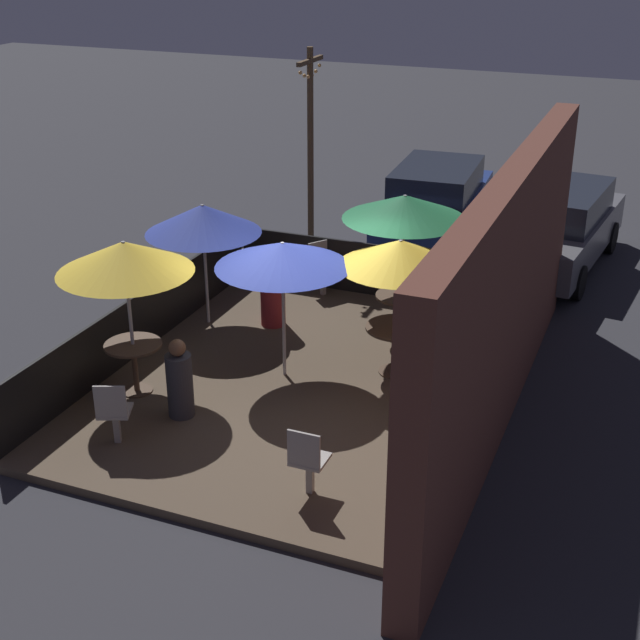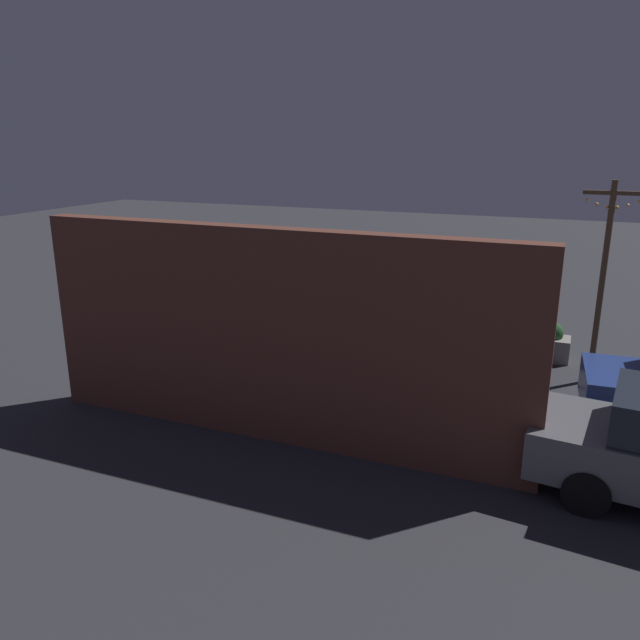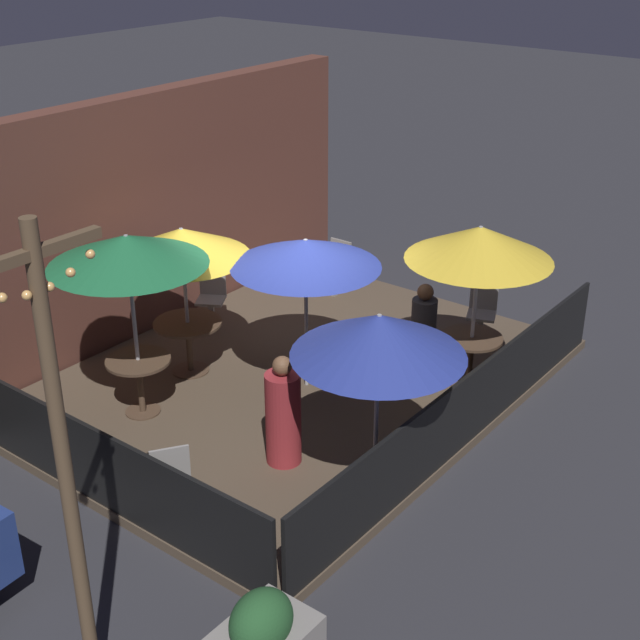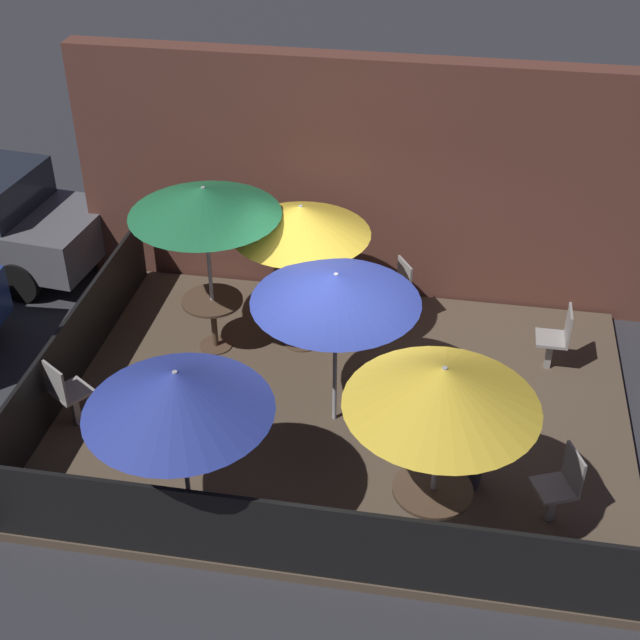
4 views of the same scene
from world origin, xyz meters
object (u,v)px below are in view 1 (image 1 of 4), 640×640
(dining_table_1, at_px, (401,304))
(patron_0, at_px, (180,382))
(patio_umbrella_0, at_px, (400,253))
(patio_umbrella_2, at_px, (124,257))
(dining_table_2, at_px, (134,354))
(patio_chair_2, at_px, (308,459))
(parked_car_1, at_px, (557,226))
(patio_umbrella_1, at_px, (405,207))
(patio_chair_1, at_px, (114,411))
(patron_1, at_px, (273,291))
(patio_chair_3, at_px, (321,266))
(patio_umbrella_4, at_px, (283,255))
(patio_umbrella_3, at_px, (203,219))
(parked_car_0, at_px, (435,202))
(patio_chair_0, at_px, (421,386))
(planter_box, at_px, (241,248))
(dining_table_0, at_px, (397,336))
(light_post, at_px, (310,146))

(dining_table_1, xyz_separation_m, patron_0, (3.43, -2.02, -0.09))
(patio_umbrella_0, height_order, patron_0, patio_umbrella_0)
(patio_umbrella_2, xyz_separation_m, dining_table_1, (-3.09, 2.95, -1.45))
(dining_table_2, distance_m, patron_0, 0.99)
(patio_chair_2, height_order, parked_car_1, parked_car_1)
(patio_umbrella_1, xyz_separation_m, patio_chair_1, (4.39, -2.41, -1.69))
(dining_table_2, height_order, parked_car_1, parked_car_1)
(dining_table_2, xyz_separation_m, patron_0, (0.34, 0.93, -0.08))
(patio_chair_1, height_order, patio_chair_2, same)
(patio_chair_2, bearing_deg, patio_umbrella_0, -0.00)
(patio_chair_1, height_order, patron_1, patron_1)
(patron_1, bearing_deg, patio_chair_3, -73.99)
(patio_umbrella_4, bearing_deg, patio_umbrella_1, 146.59)
(patio_umbrella_3, bearing_deg, dining_table_1, 100.87)
(patio_umbrella_4, xyz_separation_m, dining_table_1, (-1.82, 1.20, -1.29))
(dining_table_1, distance_m, parked_car_0, 5.22)
(patio_umbrella_0, bearing_deg, patio_chair_0, 31.17)
(patio_chair_2, relative_size, patio_chair_3, 0.97)
(patio_umbrella_3, bearing_deg, patio_chair_3, 145.67)
(patio_umbrella_4, xyz_separation_m, patron_0, (1.60, -0.81, -1.38))
(patio_umbrella_3, bearing_deg, parked_car_0, 158.27)
(planter_box, bearing_deg, patron_0, 18.84)
(patio_umbrella_0, distance_m, dining_table_1, 1.75)
(patio_chair_0, bearing_deg, dining_table_0, -0.00)
(dining_table_0, relative_size, patio_chair_3, 0.98)
(patron_0, height_order, planter_box, patron_0)
(patio_umbrella_4, distance_m, dining_table_2, 2.51)
(patio_umbrella_0, xyz_separation_m, dining_table_1, (-1.14, -0.30, -1.29))
(dining_table_2, distance_m, light_post, 6.39)
(patio_umbrella_4, height_order, light_post, light_post)
(patio_umbrella_1, bearing_deg, dining_table_1, -14.04)
(patio_chair_0, distance_m, patron_0, 3.23)
(patio_umbrella_0, xyz_separation_m, light_post, (-4.24, -3.13, 0.31))
(planter_box, distance_m, parked_car_0, 4.29)
(dining_table_1, bearing_deg, planter_box, -119.20)
(dining_table_2, distance_m, planter_box, 5.39)
(patio_chair_1, bearing_deg, patio_chair_2, -114.26)
(dining_table_0, relative_size, patio_chair_2, 1.01)
(patio_umbrella_1, bearing_deg, patio_umbrella_4, -33.41)
(patio_umbrella_2, distance_m, patio_umbrella_3, 2.50)
(patio_umbrella_3, xyz_separation_m, parked_car_1, (-5.09, 4.89, -1.07))
(patio_umbrella_4, height_order, dining_table_0, patio_umbrella_4)
(dining_table_0, distance_m, patio_chair_3, 3.24)
(patio_chair_1, bearing_deg, patio_umbrella_1, -51.15)
(patio_umbrella_2, bearing_deg, parked_car_0, 165.74)
(patio_umbrella_0, bearing_deg, planter_box, -128.29)
(light_post, relative_size, parked_car_1, 0.89)
(patio_chair_0, bearing_deg, light_post, 4.18)
(patio_umbrella_0, xyz_separation_m, parked_car_1, (-5.63, 1.45, -1.15))
(patio_chair_0, xyz_separation_m, planter_box, (-4.53, -4.96, -0.25))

